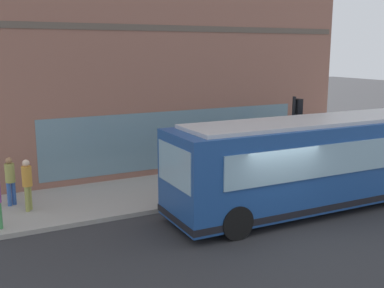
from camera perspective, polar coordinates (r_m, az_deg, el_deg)
The scene contains 10 objects.
ground at distance 14.68m, azimuth 9.66°, elevation -9.87°, with size 120.00×120.00×0.00m, color #2D2D30.
sidewalk_curb at distance 18.34m, azimuth 1.02°, elevation -5.08°, with size 4.02×40.00×0.15m, color #9E9991.
building_corner at distance 23.30m, azimuth -6.39°, elevation 12.15°, with size 8.60×16.56×11.21m.
city_bus_nearside at distance 16.04m, azimuth 14.28°, elevation -2.40°, with size 2.69×10.07×3.07m.
traffic_light_near_corner at distance 18.55m, azimuth 12.67°, elevation 2.58°, with size 0.32×0.49×3.40m.
fire_hydrant at distance 21.96m, azimuth 13.59°, elevation -1.44°, with size 0.35×0.35×0.74m.
pedestrian_by_light_pole at distance 16.69m, azimuth -21.46°, elevation -3.90°, with size 0.32×0.32×1.67m.
pedestrian_near_hydrant at distance 15.95m, azimuth -19.61°, elevation -4.35°, with size 0.32×0.32×1.71m.
pedestrian_near_building_entrance at distance 22.29m, azimuth 15.99°, elevation -0.01°, with size 0.32×0.32×1.55m.
newspaper_vending_box at distance 19.60m, azimuth 5.30°, elevation -2.43°, with size 0.44×0.43×0.90m.
Camera 1 is at (-10.88, 8.29, 5.31)m, focal length 43.36 mm.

